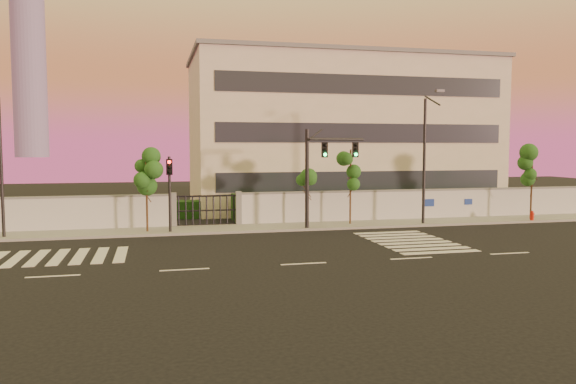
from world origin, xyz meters
The scene contains 16 objects.
ground centered at (0.00, 0.00, 0.00)m, with size 120.00×120.00×0.00m, color black.
sidewalk centered at (0.00, 10.50, 0.07)m, with size 60.00×3.00×0.15m, color gray.
perimeter_wall centered at (0.10, 12.00, 1.07)m, with size 60.00×0.36×2.20m.
hedge_row centered at (1.17, 14.74, 0.82)m, with size 41.00×4.25×1.80m.
institutional_building centered at (9.00, 21.99, 6.16)m, with size 24.40×12.40×12.25m.
distant_skyscraper centered at (-65.00, 280.00, 61.98)m, with size 16.00×16.00×118.00m.
road_markings centered at (-1.58, 3.76, 0.01)m, with size 57.00×7.62×0.02m.
street_tree_c centered at (-6.54, 10.10, 3.49)m, with size 1.46×1.16×4.75m.
street_tree_d centered at (3.11, 10.69, 3.06)m, with size 1.45×1.15×4.15m.
street_tree_e centered at (5.87, 10.45, 3.54)m, with size 1.32×1.05×4.82m.
street_tree_f centered at (18.59, 9.98, 3.67)m, with size 1.52×1.21×4.98m.
traffic_signal_main centered at (3.48, 9.31, 3.81)m, with size 3.79×0.90×6.02m.
traffic_signal_secondary centered at (-5.28, 9.68, 2.82)m, with size 0.35×0.34×4.44m.
streetlight_west centered at (-14.07, 9.74, 4.31)m, with size 0.48×1.92×7.97m.
streetlight_east centered at (10.44, 9.39, 4.52)m, with size 0.50×2.01×8.37m.
fire_hydrant centered at (18.11, 9.20, 0.39)m, with size 0.30×0.30×0.79m.
Camera 1 is at (-6.15, -22.79, 4.96)m, focal length 35.00 mm.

